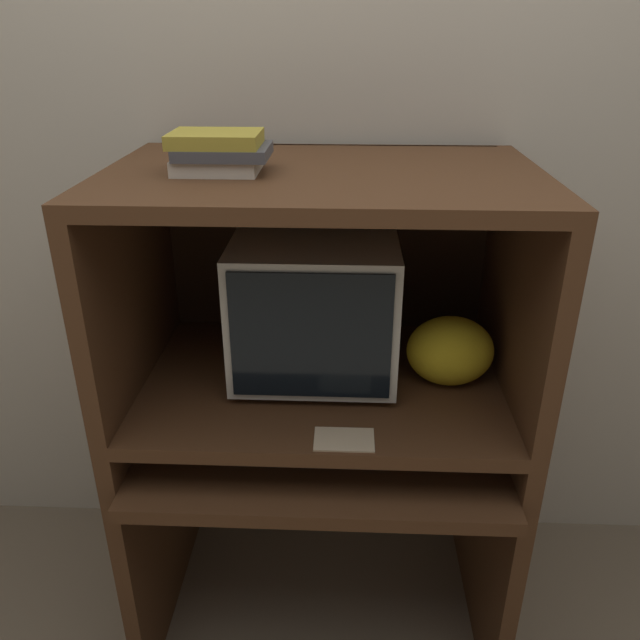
% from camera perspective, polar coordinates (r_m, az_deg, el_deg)
% --- Properties ---
extents(wall_back, '(6.00, 0.06, 2.60)m').
position_cam_1_polar(wall_back, '(1.82, 0.76, 14.88)').
color(wall_back, beige).
rests_on(wall_back, ground_plane).
extents(desk_base, '(0.99, 0.70, 0.67)m').
position_cam_1_polar(desk_base, '(1.81, 0.14, -15.90)').
color(desk_base, '#4C2D19').
rests_on(desk_base, ground_plane).
extents(desk_monitor_shelf, '(0.99, 0.65, 0.13)m').
position_cam_1_polar(desk_monitor_shelf, '(1.64, 0.21, -6.06)').
color(desk_monitor_shelf, '#4C2D19').
rests_on(desk_monitor_shelf, desk_base).
extents(hutch_upper, '(0.99, 0.65, 0.54)m').
position_cam_1_polar(hutch_upper, '(1.51, 0.29, 7.48)').
color(hutch_upper, '#4C2D19').
rests_on(hutch_upper, desk_monitor_shelf).
extents(crt_monitor, '(0.40, 0.46, 0.36)m').
position_cam_1_polar(crt_monitor, '(1.61, -0.40, 1.93)').
color(crt_monitor, beige).
rests_on(crt_monitor, desk_monitor_shelf).
extents(keyboard, '(0.40, 0.17, 0.03)m').
position_cam_1_polar(keyboard, '(1.59, -1.32, -11.16)').
color(keyboard, black).
rests_on(keyboard, desk_base).
extents(mouse, '(0.06, 0.04, 0.03)m').
position_cam_1_polar(mouse, '(1.58, 8.19, -11.66)').
color(mouse, '#28282B').
rests_on(mouse, desk_base).
extents(snack_bag, '(0.22, 0.16, 0.18)m').
position_cam_1_polar(snack_bag, '(1.60, 11.80, -2.77)').
color(snack_bag, gold).
rests_on(snack_bag, desk_monitor_shelf).
extents(book_stack, '(0.21, 0.16, 0.09)m').
position_cam_1_polar(book_stack, '(1.41, -9.23, 14.93)').
color(book_stack, beige).
rests_on(book_stack, hutch_upper).
extents(paper_card, '(0.13, 0.09, 0.00)m').
position_cam_1_polar(paper_card, '(1.40, 2.22, -10.86)').
color(paper_card, '#CCB28C').
rests_on(paper_card, desk_monitor_shelf).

